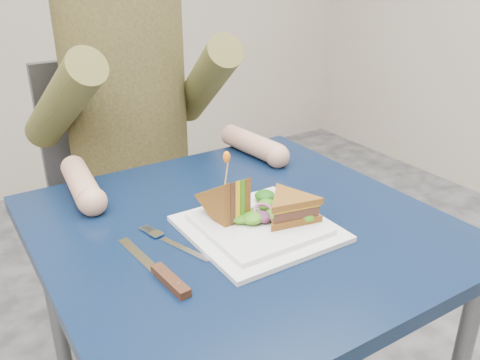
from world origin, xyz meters
TOP-DOWN VIEW (x-y plane):
  - table at (0.00, 0.00)m, footprint 0.75×0.75m
  - chair at (0.00, 0.68)m, footprint 0.42×0.40m
  - diner at (-0.00, 0.57)m, footprint 0.54×0.59m
  - plate at (0.01, -0.05)m, footprint 0.26×0.26m
  - sandwich_flat at (0.07, -0.07)m, footprint 0.15×0.15m
  - sandwich_upright at (-0.03, -0.00)m, footprint 0.08×0.13m
  - fork at (-0.15, -0.01)m, footprint 0.07×0.18m
  - knife at (-0.21, -0.09)m, footprint 0.04×0.22m
  - toothpick at (-0.03, -0.00)m, footprint 0.01×0.01m
  - toothpick_frill at (-0.03, -0.00)m, footprint 0.01×0.01m
  - lettuce_spill at (0.02, -0.04)m, footprint 0.15×0.13m
  - onion_ring at (0.03, -0.04)m, footprint 0.04×0.04m

SIDE VIEW (x-z plane):
  - chair at x=0.00m, z-range 0.08..1.01m
  - table at x=0.00m, z-range 0.29..1.02m
  - fork at x=-0.15m, z-range 0.73..0.74m
  - knife at x=-0.21m, z-range 0.73..0.74m
  - plate at x=0.01m, z-range 0.73..0.75m
  - lettuce_spill at x=0.02m, z-range 0.75..0.77m
  - onion_ring at x=0.03m, z-range 0.75..0.78m
  - sandwich_flat at x=0.07m, z-range 0.75..0.80m
  - sandwich_upright at x=-0.03m, z-range 0.72..0.85m
  - toothpick at x=-0.03m, z-range 0.82..0.88m
  - toothpick_frill at x=-0.03m, z-range 0.87..0.89m
  - diner at x=0.00m, z-range 0.54..1.29m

